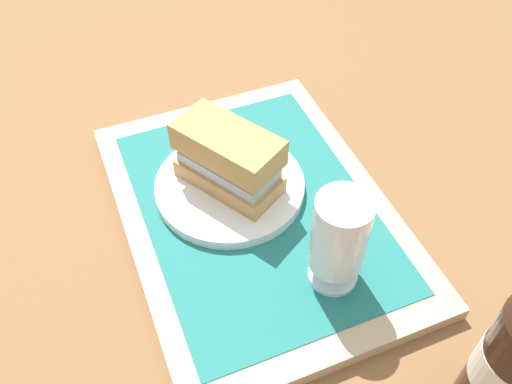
# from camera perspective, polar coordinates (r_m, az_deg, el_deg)

# --- Properties ---
(ground_plane) EXTENTS (3.00, 3.00, 0.00)m
(ground_plane) POSITION_cam_1_polar(r_m,az_deg,el_deg) (0.71, 0.00, -2.68)
(ground_plane) COLOR brown
(tray) EXTENTS (0.44, 0.32, 0.02)m
(tray) POSITION_cam_1_polar(r_m,az_deg,el_deg) (0.70, 0.00, -2.17)
(tray) COLOR tan
(tray) RESTS_ON ground_plane
(placemat) EXTENTS (0.38, 0.27, 0.00)m
(placemat) POSITION_cam_1_polar(r_m,az_deg,el_deg) (0.70, 0.00, -1.61)
(placemat) COLOR #1E6B66
(placemat) RESTS_ON tray
(plate) EXTENTS (0.19, 0.19, 0.01)m
(plate) POSITION_cam_1_polar(r_m,az_deg,el_deg) (0.71, -2.69, 0.59)
(plate) COLOR white
(plate) RESTS_ON placemat
(sandwich) EXTENTS (0.14, 0.12, 0.08)m
(sandwich) POSITION_cam_1_polar(r_m,az_deg,el_deg) (0.67, -2.62, 3.34)
(sandwich) COLOR tan
(sandwich) RESTS_ON plate
(beer_glass) EXTENTS (0.06, 0.06, 0.12)m
(beer_glass) POSITION_cam_1_polar(r_m,az_deg,el_deg) (0.58, 8.49, -4.64)
(beer_glass) COLOR silver
(beer_glass) RESTS_ON placemat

